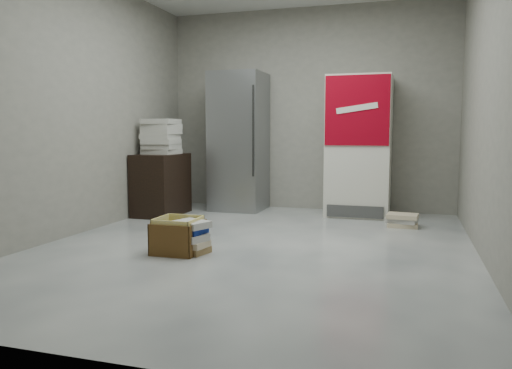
{
  "coord_description": "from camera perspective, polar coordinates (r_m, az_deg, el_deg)",
  "views": [
    {
      "loc": [
        1.39,
        -4.46,
        1.09
      ],
      "look_at": [
        -0.21,
        0.7,
        0.52
      ],
      "focal_mm": 35.0,
      "sensor_mm": 36.0,
      "label": 1
    }
  ],
  "objects": [
    {
      "name": "wood_shelf",
      "position": [
        6.67,
        -10.77,
        -0.0
      ],
      "size": [
        0.5,
        0.8,
        0.8
      ],
      "primitive_type": "cube",
      "color": "black",
      "rests_on": "ground"
    },
    {
      "name": "steel_fridge",
      "position": [
        6.97,
        -1.96,
        4.89
      ],
      "size": [
        0.7,
        0.72,
        1.9
      ],
      "color": "gray",
      "rests_on": "ground"
    },
    {
      "name": "coke_cooler",
      "position": [
        6.62,
        11.69,
        4.31
      ],
      "size": [
        0.8,
        0.73,
        1.8
      ],
      "color": "silver",
      "rests_on": "ground"
    },
    {
      "name": "bucket_lid",
      "position": [
        5.65,
        -9.85,
        -4.72
      ],
      "size": [
        0.37,
        0.37,
        0.09
      ],
      "primitive_type": "cylinder",
      "rotation": [
        0.0,
        0.0,
        0.15
      ],
      "color": "yellow",
      "rests_on": "ground"
    },
    {
      "name": "ground",
      "position": [
        4.79,
        -0.1,
        -7.11
      ],
      "size": [
        5.0,
        5.0,
        0.0
      ],
      "primitive_type": "plane",
      "color": "silver",
      "rests_on": "ground"
    },
    {
      "name": "phonebook_stack_main",
      "position": [
        4.55,
        -7.5,
        -5.98
      ],
      "size": [
        0.38,
        0.34,
        0.3
      ],
      "rotation": [
        0.0,
        0.0,
        -0.28
      ],
      "color": "olive",
      "rests_on": "ground"
    },
    {
      "name": "cardboard_box",
      "position": [
        4.59,
        -8.87,
        -6.08
      ],
      "size": [
        0.4,
        0.4,
        0.32
      ],
      "rotation": [
        0.0,
        0.0,
        0.01
      ],
      "color": "yellow",
      "rests_on": "ground"
    },
    {
      "name": "room_shell",
      "position": [
        4.72,
        -0.1,
        14.65
      ],
      "size": [
        4.04,
        5.04,
        2.82
      ],
      "color": "gray",
      "rests_on": "ground"
    },
    {
      "name": "supply_box_stack",
      "position": [
        6.63,
        -10.78,
        5.4
      ],
      "size": [
        0.43,
        0.44,
        0.45
      ],
      "color": "beige",
      "rests_on": "wood_shelf"
    },
    {
      "name": "phonebook_stack_side",
      "position": [
        6.0,
        16.36,
        -3.94
      ],
      "size": [
        0.38,
        0.33,
        0.15
      ],
      "rotation": [
        0.0,
        0.0,
        -0.06
      ],
      "color": "beige",
      "rests_on": "ground"
    }
  ]
}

